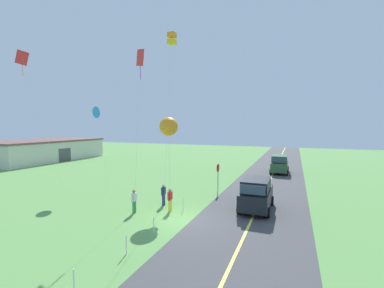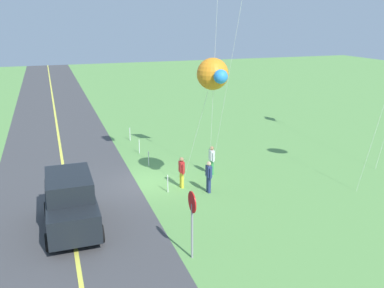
{
  "view_description": "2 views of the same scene",
  "coord_description": "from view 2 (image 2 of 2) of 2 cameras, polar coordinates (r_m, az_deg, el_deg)",
  "views": [
    {
      "loc": [
        -14.58,
        -6.4,
        5.94
      ],
      "look_at": [
        3.09,
        0.7,
        4.58
      ],
      "focal_mm": 24.04,
      "sensor_mm": 36.0,
      "label": 1
    },
    {
      "loc": [
        19.66,
        -4.41,
        8.25
      ],
      "look_at": [
        3.45,
        1.25,
        3.0
      ],
      "focal_mm": 38.91,
      "sensor_mm": 36.0,
      "label": 2
    }
  ],
  "objects": [
    {
      "name": "fence_post_1",
      "position": [
        26.42,
        -7.24,
        -0.33
      ],
      "size": [
        0.05,
        0.05,
        0.9
      ],
      "primitive_type": "cylinder",
      "color": "silver",
      "rests_on": "ground"
    },
    {
      "name": "car_suv_foreground",
      "position": [
        17.53,
        -16.3,
        -7.62
      ],
      "size": [
        4.4,
        2.12,
        2.24
      ],
      "color": "black",
      "rests_on": "ground"
    },
    {
      "name": "person_adult_companion",
      "position": [
        20.86,
        -1.43,
        -3.76
      ],
      "size": [
        0.58,
        0.22,
        1.6
      ],
      "rotation": [
        0.0,
        0.0,
        0.3
      ],
      "color": "yellow",
      "rests_on": "ground"
    },
    {
      "name": "stop_sign",
      "position": [
        14.56,
        0.03,
        -9.3
      ],
      "size": [
        0.76,
        0.08,
        2.56
      ],
      "color": "gray",
      "rests_on": "ground"
    },
    {
      "name": "road_centre_stripe",
      "position": [
        21.32,
        -16.73,
        -6.53
      ],
      "size": [
        120.0,
        0.16,
        0.0
      ],
      "primitive_type": "cube",
      "color": "#E5E04C",
      "rests_on": "asphalt_road"
    },
    {
      "name": "ground_plane",
      "position": [
        21.79,
        -6.14,
        -5.51
      ],
      "size": [
        120.0,
        120.0,
        0.1
      ],
      "primitive_type": "cube",
      "color": "#60994C"
    },
    {
      "name": "fence_post_0",
      "position": [
        29.27,
        -8.51,
        1.34
      ],
      "size": [
        0.05,
        0.05,
        0.9
      ],
      "primitive_type": "cylinder",
      "color": "silver",
      "rests_on": "ground"
    },
    {
      "name": "kite_blue_mid",
      "position": [
        18.34,
        2.93,
        9.54
      ],
      "size": [
        2.88,
        1.63,
        6.58
      ],
      "color": "silver",
      "rests_on": "ground"
    },
    {
      "name": "fence_post_3",
      "position": [
        20.47,
        -3.34,
        -5.44
      ],
      "size": [
        0.05,
        0.05,
        0.9
      ],
      "primitive_type": "cylinder",
      "color": "silver",
      "rests_on": "ground"
    },
    {
      "name": "fence_post_2",
      "position": [
        24.1,
        -5.97,
        -2.0
      ],
      "size": [
        0.05,
        0.05,
        0.9
      ],
      "primitive_type": "cylinder",
      "color": "silver",
      "rests_on": "ground"
    },
    {
      "name": "asphalt_road",
      "position": [
        21.32,
        -16.73,
        -6.54
      ],
      "size": [
        120.0,
        7.0,
        0.0
      ],
      "primitive_type": "cube",
      "color": "#424244",
      "rests_on": "ground"
    },
    {
      "name": "person_adult_near",
      "position": [
        22.62,
        2.71,
        -2.09
      ],
      "size": [
        0.58,
        0.22,
        1.6
      ],
      "rotation": [
        0.0,
        0.0,
        3.93
      ],
      "color": "#338C4C",
      "rests_on": "ground"
    },
    {
      "name": "person_child_watcher",
      "position": [
        20.3,
        2.3,
        -4.37
      ],
      "size": [
        0.58,
        0.22,
        1.6
      ],
      "rotation": [
        0.0,
        0.0,
        3.21
      ],
      "color": "navy",
      "rests_on": "ground"
    }
  ]
}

